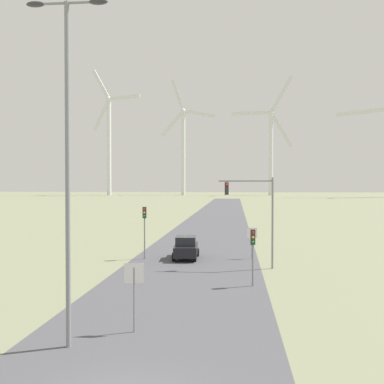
{
  "coord_description": "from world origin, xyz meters",
  "views": [
    {
      "loc": [
        3.19,
        -11.67,
        6.05
      ],
      "look_at": [
        0.0,
        21.29,
        5.41
      ],
      "focal_mm": 42.0,
      "sensor_mm": 36.0,
      "label": 1
    }
  ],
  "objects": [
    {
      "name": "traffic_light_mast_overhead",
      "position": [
        4.56,
        20.44,
        4.53
      ],
      "size": [
        3.89,
        0.35,
        6.48
      ],
      "color": "gray",
      "rests_on": "ground"
    },
    {
      "name": "road_surface",
      "position": [
        0.0,
        48.0,
        0.0
      ],
      "size": [
        10.0,
        240.0,
        0.01
      ],
      "color": "#47474C",
      "rests_on": "ground"
    },
    {
      "name": "traffic_light_post_near_left",
      "position": [
        -4.04,
        23.59,
        3.05
      ],
      "size": [
        0.28,
        0.34,
        4.17
      ],
      "color": "gray",
      "rests_on": "ground"
    },
    {
      "name": "wind_turbine_left",
      "position": [
        -24.33,
        224.41,
        27.26
      ],
      "size": [
        29.49,
        2.6,
        61.27
      ],
      "color": "silver",
      "rests_on": "ground"
    },
    {
      "name": "streetlamp",
      "position": [
        -2.94,
        4.28,
        7.7
      ],
      "size": [
        3.06,
        0.32,
        12.72
      ],
      "color": "gray",
      "rests_on": "ground"
    },
    {
      "name": "wind_turbine_center",
      "position": [
        21.29,
        221.48,
        26.7
      ],
      "size": [
        31.32,
        5.19,
        60.7
      ],
      "color": "silver",
      "rests_on": "ground"
    },
    {
      "name": "stop_sign_near",
      "position": [
        -0.9,
        6.14,
        1.97
      ],
      "size": [
        0.81,
        0.07,
        2.81
      ],
      "color": "gray",
      "rests_on": "ground"
    },
    {
      "name": "stop_sign_far",
      "position": [
        4.53,
        24.53,
        1.74
      ],
      "size": [
        0.81,
        0.07,
        2.49
      ],
      "color": "gray",
      "rests_on": "ground"
    },
    {
      "name": "wind_turbine_far_left",
      "position": [
        -61.52,
        213.89,
        29.92
      ],
      "size": [
        27.05,
        8.29,
        65.26
      ],
      "color": "silver",
      "rests_on": "ground"
    },
    {
      "name": "traffic_light_post_near_right",
      "position": [
        4.22,
        14.84,
        2.46
      ],
      "size": [
        0.28,
        0.33,
        3.34
      ],
      "color": "gray",
      "rests_on": "ground"
    },
    {
      "name": "car_approaching",
      "position": [
        -0.74,
        23.98,
        0.91
      ],
      "size": [
        2.05,
        4.2,
        1.83
      ],
      "color": "black",
      "rests_on": "ground"
    }
  ]
}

